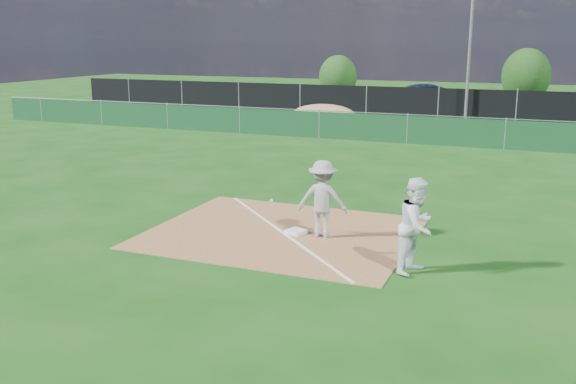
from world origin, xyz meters
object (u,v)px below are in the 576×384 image
object	(u,v)px
car_mid	(434,98)
car_right	(561,107)
tree_mid	(526,76)
runner	(417,226)
light_pole	(470,46)
play_at_first	(322,199)
tree_left	(338,77)
car_left	(371,97)
first_base	(296,232)

from	to	relation	value
car_mid	car_right	bearing A→B (deg)	-110.92
tree_mid	runner	bearing A→B (deg)	-90.92
light_pole	car_right	bearing A→B (deg)	46.19
light_pole	car_mid	world-z (taller)	light_pole
car_right	light_pole	bearing A→B (deg)	111.91
car_mid	car_right	distance (m)	7.19
play_at_first	tree_left	distance (m)	32.88
car_left	tree_mid	bearing A→B (deg)	-59.98
car_right	tree_left	xyz separation A→B (m)	(-14.95, 4.82, 1.06)
light_pole	car_left	size ratio (longest dim) A/B	1.78
car_mid	tree_left	bearing A→B (deg)	33.94
car_left	first_base	bearing A→B (deg)	-175.70
runner	car_right	bearing A→B (deg)	10.23
play_at_first	runner	size ratio (longest dim) A/B	1.03
play_at_first	car_mid	bearing A→B (deg)	94.20
light_pole	car_mid	bearing A→B (deg)	117.69
play_at_first	car_right	size ratio (longest dim) A/B	0.47
light_pole	play_at_first	bearing A→B (deg)	-91.38
first_base	car_right	world-z (taller)	car_right
runner	first_base	bearing A→B (deg)	81.14
play_at_first	tree_left	size ratio (longest dim) A/B	0.60
play_at_first	runner	distance (m)	2.81
car_left	tree_mid	size ratio (longest dim) A/B	1.20
play_at_first	tree_left	xyz separation A→B (m)	(-9.70, 31.41, 0.76)
runner	car_left	bearing A→B (deg)	32.57
car_right	tree_mid	world-z (taller)	tree_mid
light_pole	play_at_first	world-z (taller)	light_pole
car_mid	car_right	world-z (taller)	car_mid
light_pole	runner	distance (m)	23.37
light_pole	first_base	bearing A→B (deg)	-93.05
play_at_first	car_right	xyz separation A→B (m)	(5.25, 26.59, -0.30)
play_at_first	car_right	world-z (taller)	play_at_first
runner	tree_mid	size ratio (longest dim) A/B	0.50
light_pole	car_mid	xyz separation A→B (m)	(-2.46, 4.68, -3.16)
light_pole	tree_left	distance (m)	14.32
car_right	tree_left	bearing A→B (deg)	47.83
car_left	car_mid	world-z (taller)	car_mid
car_mid	tree_left	size ratio (longest dim) A/B	1.56
car_right	runner	bearing A→B (deg)	149.95
tree_left	play_at_first	bearing A→B (deg)	-72.85
tree_mid	first_base	bearing A→B (deg)	-96.18
first_base	tree_mid	world-z (taller)	tree_mid
runner	tree_left	bearing A→B (deg)	36.25
light_pole	car_mid	distance (m)	6.16
car_right	tree_mid	distance (m)	7.20
first_base	car_left	bearing A→B (deg)	101.23
runner	tree_mid	xyz separation A→B (m)	(0.56, 34.72, 1.00)
tree_left	car_right	bearing A→B (deg)	-17.89
play_at_first	car_right	bearing A→B (deg)	78.83
tree_left	tree_mid	distance (m)	12.81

